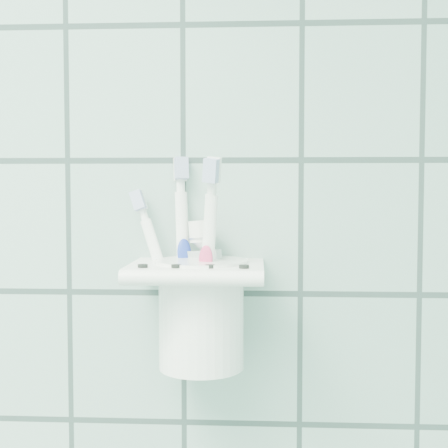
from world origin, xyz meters
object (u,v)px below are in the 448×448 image
object	(u,v)px
toothbrush_orange	(202,256)
holder_bracket	(197,272)
toothpaste_tube	(211,278)
toothbrush_pink	(189,269)
cup	(201,310)
toothbrush_blue	(186,255)

from	to	relation	value
toothbrush_orange	holder_bracket	bearing A→B (deg)	-88.45
toothpaste_tube	toothbrush_pink	bearing A→B (deg)	-117.95
toothbrush_pink	cup	bearing A→B (deg)	27.40
toothbrush_blue	toothbrush_pink	bearing A→B (deg)	-88.25
holder_bracket	toothpaste_tube	world-z (taller)	toothpaste_tube
toothbrush_pink	toothpaste_tube	bearing A→B (deg)	42.22
toothbrush_blue	toothpaste_tube	distance (m)	0.04
holder_bracket	cup	bearing A→B (deg)	47.72
cup	toothbrush_blue	bearing A→B (deg)	163.06
holder_bracket	toothbrush_blue	distance (m)	0.02
toothbrush_blue	toothpaste_tube	world-z (taller)	toothbrush_blue
holder_bracket	toothbrush_pink	xyz separation A→B (m)	(-0.01, -0.00, 0.00)
toothbrush_pink	toothpaste_tube	distance (m)	0.03
toothbrush_pink	toothpaste_tube	xyz separation A→B (m)	(0.02, 0.02, -0.01)
holder_bracket	cup	xyz separation A→B (m)	(0.00, 0.00, -0.04)
cup	toothbrush_pink	distance (m)	0.04
toothbrush_pink	toothbrush_blue	xyz separation A→B (m)	(-0.00, 0.01, 0.01)
toothbrush_blue	toothpaste_tube	xyz separation A→B (m)	(0.02, 0.01, -0.02)
cup	toothpaste_tube	size ratio (longest dim) A/B	0.77
toothbrush_blue	cup	bearing A→B (deg)	-36.81
cup	toothbrush_blue	xyz separation A→B (m)	(-0.02, 0.00, 0.05)
toothbrush_pink	toothbrush_orange	distance (m)	0.02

